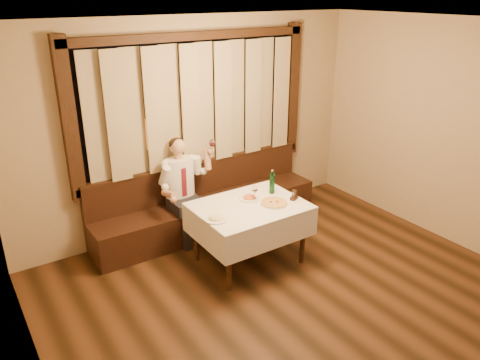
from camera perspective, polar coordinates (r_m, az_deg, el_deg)
room at (r=4.62m, az=6.36°, el=2.08°), size 5.01×6.01×2.81m
banquette at (r=6.41m, az=-4.07°, el=-3.37°), size 3.20×0.61×0.94m
dining_table at (r=5.48m, az=1.16°, el=-4.04°), size 1.27×0.97×0.76m
pizza at (r=5.47m, az=4.14°, el=-2.79°), size 0.32×0.32×0.03m
pasta_red at (r=5.57m, az=1.18°, el=-1.99°), size 0.25×0.25×0.09m
pasta_cream at (r=5.09m, az=-2.98°, el=-4.51°), size 0.26×0.26×0.09m
green_bottle at (r=5.71m, az=3.93°, el=-0.41°), size 0.07×0.07×0.30m
table_wine_glass at (r=5.49m, az=1.82°, el=-1.18°), size 0.07×0.07×0.20m
cruet_caddy at (r=5.60m, az=6.61°, el=-1.95°), size 0.13×0.10×0.12m
seated_man at (r=5.98m, az=-6.98°, el=-0.31°), size 0.74×0.55×1.37m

